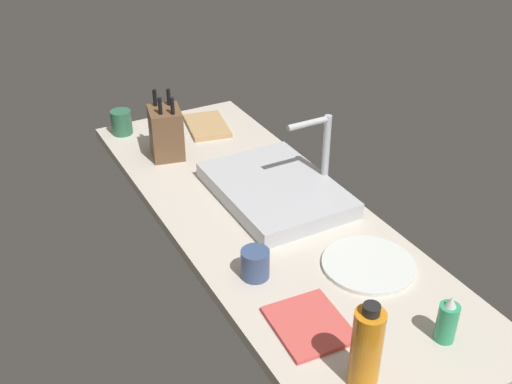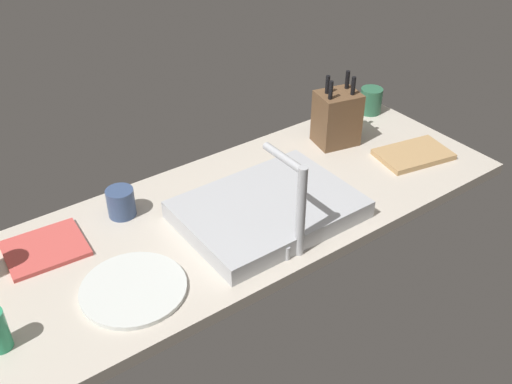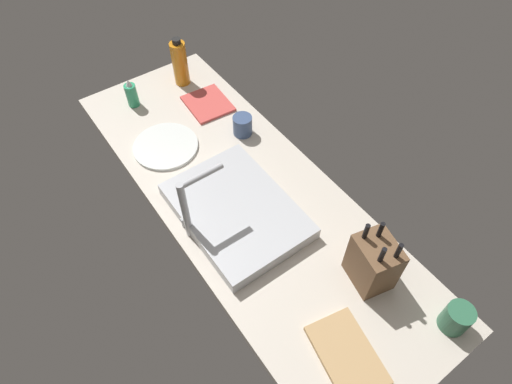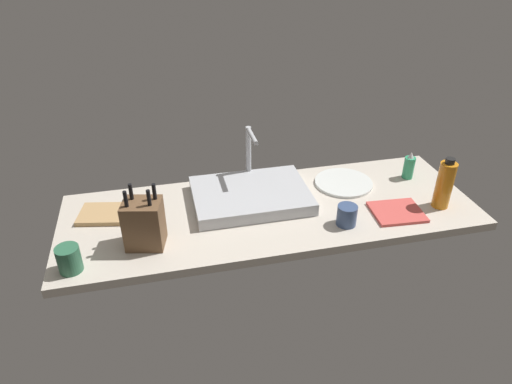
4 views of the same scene
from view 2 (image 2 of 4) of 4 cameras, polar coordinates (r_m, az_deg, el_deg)
The scene contains 9 objects.
countertop_slab at distance 167.36cm, azimuth -2.29°, elevation -2.42°, with size 168.98×59.72×3.50cm, color beige.
sink_basin at distance 162.75cm, azimuth 1.20°, elevation -1.70°, with size 48.01×34.77×5.24cm, color #B7BABF.
faucet at distance 143.98cm, azimuth 3.90°, elevation -0.78°, with size 5.50×15.89×26.23cm.
knife_block at distance 196.75cm, azimuth 7.88°, elevation 7.18°, with size 15.56×13.67×24.06cm.
cutting_board at distance 197.42cm, azimuth 15.10°, elevation 3.56°, with size 23.24×14.80×1.80cm, color tan.
dinner_plate at distance 144.75cm, azimuth -11.86°, elevation -9.21°, with size 25.69×25.69×1.20cm, color silver.
dish_towel at distance 162.28cm, azimuth -19.87°, elevation -5.20°, with size 19.95×17.11×1.20cm, color #CC4C47.
coffee_mug at distance 167.06cm, azimuth -13.03°, elevation -1.00°, with size 7.77×7.77×8.28cm, color #384C75.
ceramic_cup at distance 220.79cm, azimuth 11.14°, elevation 8.73°, with size 7.98×7.98×9.42cm, color #2D6647.
Camera 2 is at (72.71, 111.69, 102.99)cm, focal length 41.02 mm.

